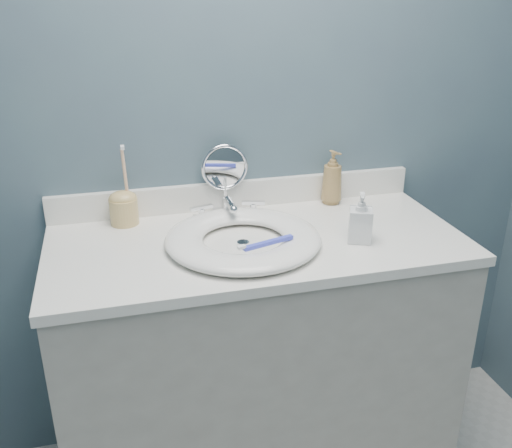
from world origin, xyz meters
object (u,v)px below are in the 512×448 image
object	(u,v)px
soap_bottle_amber	(332,177)
toothbrush_holder	(124,206)
soap_bottle_clear	(361,217)
makeup_mirror	(225,175)

from	to	relation	value
soap_bottle_amber	toothbrush_holder	world-z (taller)	toothbrush_holder
soap_bottle_clear	toothbrush_holder	bearing A→B (deg)	178.35
toothbrush_holder	makeup_mirror	bearing A→B (deg)	4.72
makeup_mirror	soap_bottle_clear	world-z (taller)	makeup_mirror
toothbrush_holder	soap_bottle_amber	bearing A→B (deg)	0.52
makeup_mirror	soap_bottle_clear	distance (m)	0.47
soap_bottle_amber	toothbrush_holder	distance (m)	0.69
makeup_mirror	soap_bottle_amber	distance (m)	0.37
makeup_mirror	soap_bottle_clear	xyz separation A→B (m)	(0.33, -0.33, -0.05)
makeup_mirror	soap_bottle_clear	bearing A→B (deg)	-45.33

